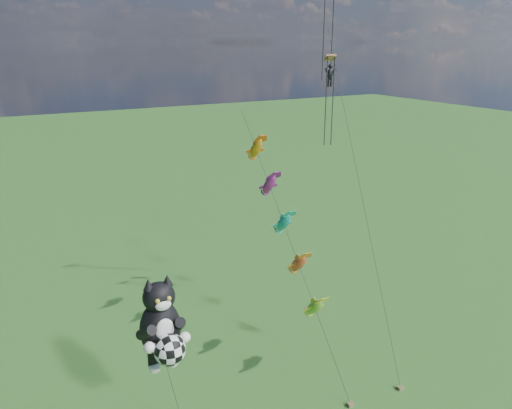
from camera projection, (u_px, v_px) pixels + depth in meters
cat_kite_rig at (162, 327)px, 24.77m from camera, size 2.41×4.14×10.83m
fish_windsock_rig at (284, 223)px, 35.79m from camera, size 1.21×15.96×16.48m
parafoil_rig at (331, 67)px, 40.30m from camera, size 5.82×16.95×27.86m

